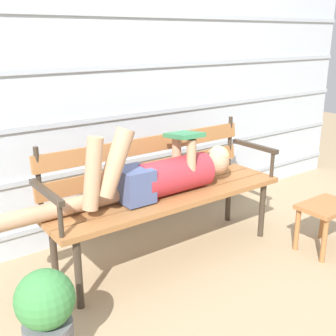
# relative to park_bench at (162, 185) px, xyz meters

# --- Properties ---
(ground_plane) EXTENTS (12.00, 12.00, 0.00)m
(ground_plane) POSITION_rel_park_bench_xyz_m (0.00, -0.16, -0.51)
(ground_plane) COLOR tan
(house_siding) EXTENTS (5.21, 0.08, 2.17)m
(house_siding) POSITION_rel_park_bench_xyz_m (0.00, 0.56, 0.58)
(house_siding) COLOR #B2BCC6
(house_siding) RESTS_ON ground
(park_bench) EXTENTS (1.72, 0.49, 0.87)m
(park_bench) POSITION_rel_park_bench_xyz_m (0.00, 0.00, 0.00)
(park_bench) COLOR #9E6638
(park_bench) RESTS_ON ground
(reclining_person) EXTENTS (1.68, 0.26, 0.52)m
(reclining_person) POSITION_rel_park_bench_xyz_m (-0.08, -0.07, 0.11)
(reclining_person) COLOR #B72D38
(footstool) EXTENTS (0.39, 0.28, 0.35)m
(footstool) POSITION_rel_park_bench_xyz_m (0.95, -0.66, -0.23)
(footstool) COLOR #9E6638
(footstool) RESTS_ON ground
(potted_plant) EXTENTS (0.27, 0.27, 0.50)m
(potted_plant) POSITION_rel_park_bench_xyz_m (-1.06, -0.58, -0.24)
(potted_plant) COLOR slate
(potted_plant) RESTS_ON ground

